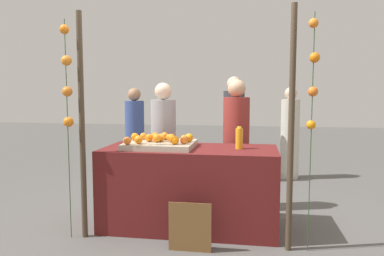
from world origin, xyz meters
TOP-DOWN VIEW (x-y plane):
  - ground_plane at (0.00, 0.00)m, footprint 24.00×24.00m
  - stall_counter at (0.00, 0.00)m, footprint 1.86×0.83m
  - orange_tray at (-0.32, -0.02)m, footprint 0.73×0.64m
  - orange_0 at (-0.51, -0.19)m, footprint 0.09×0.09m
  - orange_1 at (-0.01, 0.04)m, footprint 0.09×0.09m
  - orange_2 at (-0.05, -0.06)m, footprint 0.09×0.09m
  - orange_3 at (-0.16, -0.09)m, footprint 0.08×0.08m
  - orange_4 at (-0.44, -0.02)m, footprint 0.09×0.09m
  - orange_5 at (-0.63, 0.06)m, footprint 0.08×0.08m
  - orange_6 at (-0.20, -0.01)m, footprint 0.09×0.09m
  - orange_7 at (-0.33, 0.03)m, footprint 0.08×0.08m
  - orange_8 at (-0.35, -0.05)m, footprint 0.09×0.09m
  - orange_9 at (-0.24, 0.08)m, footprint 0.08×0.08m
  - orange_10 at (-0.56, 0.17)m, footprint 0.08×0.08m
  - orange_11 at (-0.40, 0.08)m, footprint 0.09×0.09m
  - orange_12 at (-0.04, -0.14)m, footprint 0.08×0.08m
  - orange_13 at (-0.61, -0.28)m, footprint 0.08×0.08m
  - orange_14 at (-0.13, -0.18)m, footprint 0.09×0.09m
  - orange_15 at (-0.32, 0.17)m, footprint 0.09×0.09m
  - juice_bottle at (0.53, 0.02)m, footprint 0.08×0.08m
  - chalkboard_sign at (0.11, -0.63)m, footprint 0.40×0.03m
  - vendor_left at (-0.46, 0.70)m, footprint 0.32×0.32m
  - vendor_right at (0.46, 0.71)m, footprint 0.33×0.33m
  - crowd_person_0 at (-1.22, 1.88)m, footprint 0.31×0.31m
  - crowd_person_1 at (0.36, 2.21)m, footprint 0.34×0.34m
  - crowd_person_2 at (1.29, 2.55)m, footprint 0.31×0.31m
  - canopy_post_left at (-1.01, -0.45)m, footprint 0.06×0.06m
  - canopy_post_right at (1.01, -0.45)m, footprint 0.06×0.06m
  - garland_strand_left at (-1.14, -0.49)m, footprint 0.11×0.11m
  - garland_strand_right at (1.19, -0.45)m, footprint 0.11×0.10m

SIDE VIEW (x-z plane):
  - ground_plane at x=0.00m, z-range 0.00..0.00m
  - chalkboard_sign at x=0.11m, z-range -0.01..0.46m
  - stall_counter at x=0.00m, z-range 0.00..0.87m
  - crowd_person_0 at x=-1.22m, z-range -0.05..1.47m
  - crowd_person_2 at x=1.29m, z-range -0.05..1.49m
  - vendor_left at x=-0.46m, z-range -0.05..1.53m
  - vendor_right at x=0.46m, z-range -0.06..1.57m
  - crowd_person_1 at x=0.36m, z-range -0.06..1.65m
  - orange_tray at x=-0.32m, z-range 0.87..0.93m
  - orange_10 at x=-0.56m, z-range 0.93..1.01m
  - orange_9 at x=-0.24m, z-range 0.93..1.01m
  - orange_12 at x=-0.04m, z-range 0.93..1.01m
  - orange_3 at x=-0.16m, z-range 0.93..1.01m
  - orange_13 at x=-0.61m, z-range 0.93..1.01m
  - orange_5 at x=-0.63m, z-range 0.93..1.02m
  - orange_7 at x=-0.33m, z-range 0.93..1.02m
  - orange_4 at x=-0.44m, z-range 0.93..1.02m
  - orange_2 at x=-0.05m, z-range 0.93..1.02m
  - orange_15 at x=-0.32m, z-range 0.93..1.02m
  - orange_0 at x=-0.51m, z-range 0.93..1.02m
  - orange_14 at x=-0.13m, z-range 0.93..1.02m
  - orange_6 at x=-0.20m, z-range 0.93..1.02m
  - orange_11 at x=-0.40m, z-range 0.93..1.02m
  - orange_1 at x=-0.01m, z-range 0.93..1.02m
  - orange_8 at x=-0.35m, z-range 0.93..1.02m
  - juice_bottle at x=0.53m, z-range 0.87..1.10m
  - canopy_post_left at x=-1.01m, z-range 0.00..2.25m
  - canopy_post_right at x=1.01m, z-range 0.00..2.25m
  - garland_strand_left at x=-1.14m, z-range 0.50..2.67m
  - garland_strand_right at x=1.19m, z-range 0.52..2.70m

